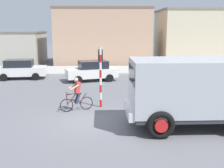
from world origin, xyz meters
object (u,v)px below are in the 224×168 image
at_px(car_white_mid, 92,71).
at_px(cyclist, 77,94).
at_px(truck_foreground, 193,89).
at_px(car_red_near, 21,69).
at_px(traffic_light_pole, 101,69).

bearing_deg(car_white_mid, cyclist, -92.86).
relative_size(truck_foreground, cyclist, 3.18).
distance_m(truck_foreground, car_red_near, 15.73).
height_order(car_red_near, car_white_mid, same).
height_order(cyclist, car_red_near, cyclist).
height_order(traffic_light_pole, car_white_mid, traffic_light_pole).
bearing_deg(cyclist, car_red_near, 121.29).
relative_size(traffic_light_pole, car_red_near, 0.77).
height_order(cyclist, traffic_light_pole, traffic_light_pole).
distance_m(traffic_light_pole, car_red_near, 10.84).
xyz_separation_m(truck_foreground, traffic_light_pole, (-3.90, 3.16, 0.40)).
bearing_deg(truck_foreground, traffic_light_pole, 140.94).
relative_size(cyclist, traffic_light_pole, 0.54).
height_order(truck_foreground, car_white_mid, truck_foreground).
distance_m(truck_foreground, car_white_mid, 11.57).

